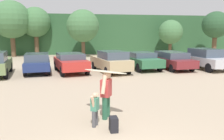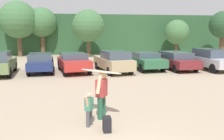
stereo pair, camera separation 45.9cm
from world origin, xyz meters
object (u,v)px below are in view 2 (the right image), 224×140
at_px(parked_car_forest_green, 145,60).
at_px(surfboard_cream, 100,71).
at_px(parked_car_silver, 210,59).
at_px(parked_car_tan, 113,61).
at_px(parked_car_navy, 41,62).
at_px(parked_car_maroon, 176,60).
at_px(person_adult, 102,92).
at_px(backpack_dropped, 107,124).
at_px(person_child, 89,107).
at_px(parked_car_red, 74,62).

distance_m(parked_car_forest_green, surfboard_cream, 11.14).
bearing_deg(parked_car_silver, parked_car_tan, 82.19).
distance_m(parked_car_navy, parked_car_maroon, 10.57).
distance_m(parked_car_forest_green, parked_car_silver, 5.17).
bearing_deg(surfboard_cream, parked_car_maroon, -81.74).
relative_size(parked_car_forest_green, person_adult, 2.75).
distance_m(parked_car_navy, parked_car_silver, 13.19).
relative_size(person_adult, surfboard_cream, 1.01).
bearing_deg(backpack_dropped, person_child, 134.81).
height_order(parked_car_red, parked_car_maroon, parked_car_red).
xyz_separation_m(parked_car_red, parked_car_maroon, (8.15, 0.22, -0.03)).
relative_size(parked_car_tan, person_adult, 2.95).
xyz_separation_m(parked_car_maroon, person_child, (-7.59, -10.57, -0.13)).
bearing_deg(parked_car_silver, parked_car_navy, 79.63).
relative_size(parked_car_maroon, parked_car_silver, 1.07).
relative_size(parked_car_maroon, person_child, 4.29).
relative_size(parked_car_navy, parked_car_forest_green, 1.02).
xyz_separation_m(person_adult, surfboard_cream, (-0.02, 0.12, 0.72)).
relative_size(person_adult, backpack_dropped, 3.63).
xyz_separation_m(parked_car_navy, parked_car_silver, (13.15, -0.95, 0.10)).
distance_m(person_child, surfboard_cream, 1.35).
bearing_deg(backpack_dropped, parked_car_silver, 46.90).
bearing_deg(backpack_dropped, parked_car_maroon, 57.39).
xyz_separation_m(parked_car_forest_green, surfboard_cream, (-4.66, -10.08, 0.89)).
distance_m(parked_car_forest_green, person_adult, 11.21).
height_order(parked_car_silver, surfboard_cream, surfboard_cream).
distance_m(parked_car_navy, surfboard_cream, 10.61).
bearing_deg(backpack_dropped, person_adult, 91.60).
relative_size(parked_car_navy, parked_car_maroon, 0.97).
distance_m(parked_car_maroon, person_adult, 12.21).
bearing_deg(parked_car_maroon, parked_car_silver, -110.71).
bearing_deg(surfboard_cream, parked_car_forest_green, -70.47).
bearing_deg(parked_car_navy, person_child, -169.33).
bearing_deg(person_child, surfboard_cream, -91.32).
bearing_deg(person_child, backpack_dropped, 163.62).
xyz_separation_m(parked_car_forest_green, parked_car_maroon, (2.48, -0.28, 0.01)).
distance_m(parked_car_navy, backpack_dropped, 11.82).
distance_m(person_adult, person_child, 0.86).
bearing_deg(parked_car_red, parked_car_maroon, -98.76).
bearing_deg(surfboard_cream, person_child, 104.22).
distance_m(parked_car_red, surfboard_cream, 9.67).
relative_size(parked_car_silver, backpack_dropped, 9.85).
relative_size(surfboard_cream, backpack_dropped, 3.58).
distance_m(parked_car_red, backpack_dropped, 10.92).
bearing_deg(parked_car_navy, person_adult, -165.96).
xyz_separation_m(parked_car_navy, parked_car_red, (2.42, -0.43, 0.01)).
bearing_deg(parked_car_forest_green, person_child, 148.01).
bearing_deg(parked_car_navy, backpack_dropped, -167.63).
height_order(parked_car_navy, parked_car_forest_green, parked_car_navy).
xyz_separation_m(parked_car_red, person_adult, (1.03, -9.69, 0.13)).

